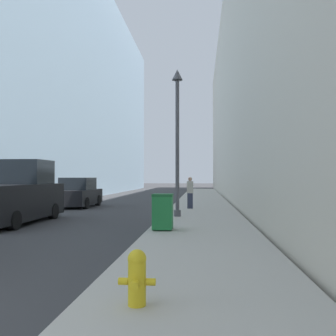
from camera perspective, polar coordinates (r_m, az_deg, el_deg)
sidewalk_right at (r=20.80m, az=5.23°, el=-5.96°), size 3.31×60.00×0.16m
building_left_glass at (r=33.56m, az=-22.52°, el=13.31°), size 12.00×60.00×20.39m
building_right_stone at (r=30.47m, az=20.20°, el=11.06°), size 12.00×60.00×16.52m
fire_hydrant at (r=4.82m, az=-4.76°, el=-16.10°), size 0.46×0.35×0.69m
trash_bin at (r=11.28m, az=-0.80°, el=-6.62°), size 0.60×0.66×1.08m
lamppost at (r=15.25m, az=1.43°, el=6.17°), size 0.43×0.43×5.97m
pickup_truck at (r=15.38m, az=-22.25°, el=-4.03°), size 2.03×5.30×2.42m
parked_sedan_near at (r=22.40m, az=-13.55°, el=-3.82°), size 1.91×4.00×1.71m
pedestrian_on_sidewalk at (r=18.94m, az=3.38°, el=-3.77°), size 0.32×0.21×1.58m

